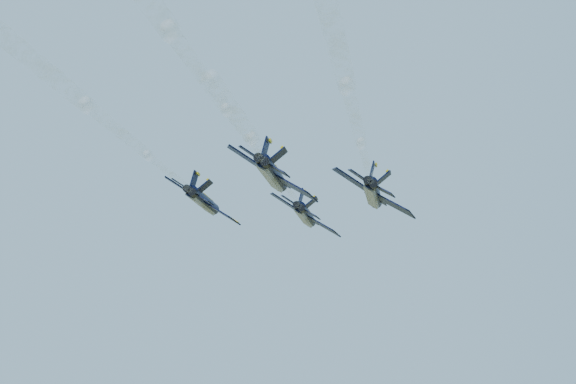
# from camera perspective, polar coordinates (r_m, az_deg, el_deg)

# --- Properties ---
(jet_lead) EXTENTS (10.48, 15.56, 6.45)m
(jet_lead) POSITION_cam_1_polar(r_m,az_deg,el_deg) (127.44, 1.16, -1.52)
(jet_lead) COLOR black
(jet_left) EXTENTS (10.48, 15.56, 6.45)m
(jet_left) POSITION_cam_1_polar(r_m,az_deg,el_deg) (116.08, -5.48, -0.59)
(jet_left) COLOR black
(jet_right) EXTENTS (10.48, 15.56, 6.45)m
(jet_right) POSITION_cam_1_polar(r_m,az_deg,el_deg) (110.74, 5.57, -0.12)
(jet_right) COLOR black
(jet_slot) EXTENTS (10.48, 15.56, 6.45)m
(jet_slot) POSITION_cam_1_polar(r_m,az_deg,el_deg) (98.35, -0.98, 1.13)
(jet_slot) COLOR black
(smoke_trail_lead) EXTENTS (4.40, 53.46, 2.08)m
(smoke_trail_lead) POSITION_cam_1_polar(r_m,az_deg,el_deg) (88.92, -2.26, 2.40)
(smoke_trail_lead) COLOR white
(smoke_trail_left) EXTENTS (4.40, 53.46, 2.08)m
(smoke_trail_left) POSITION_cam_1_polar(r_m,az_deg,el_deg) (79.05, -12.57, 4.27)
(smoke_trail_left) COLOR white
(smoke_trail_right) EXTENTS (4.40, 53.46, 2.08)m
(smoke_trail_right) POSITION_cam_1_polar(r_m,az_deg,el_deg) (72.09, 3.74, 5.47)
(smoke_trail_right) COLOR white
(smoke_trail_slot) EXTENTS (4.40, 53.46, 2.08)m
(smoke_trail_slot) POSITION_cam_1_polar(r_m,az_deg,el_deg) (60.89, -7.39, 8.54)
(smoke_trail_slot) COLOR white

